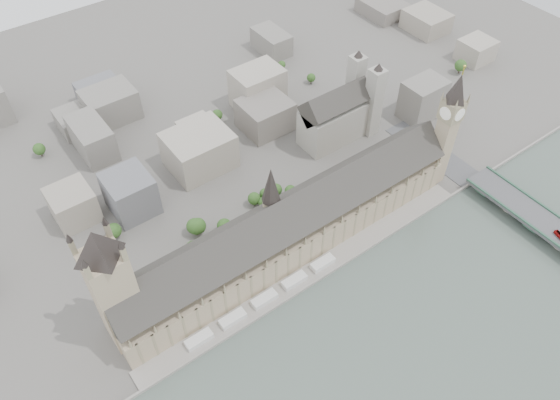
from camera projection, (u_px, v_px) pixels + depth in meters
ground at (305, 267)px, 384.19m from camera, size 900.00×900.00×0.00m
embankment_wall at (319, 280)px, 374.84m from camera, size 600.00×1.50×3.00m
river_terrace at (312, 273)px, 379.33m from camera, size 270.00×15.00×2.00m
terrace_tents at (264, 299)px, 361.28m from camera, size 118.00×7.00×4.00m
palace_of_westminster at (289, 229)px, 378.42m from camera, size 265.00×40.73×55.44m
elizabeth_tower at (448, 123)px, 401.76m from camera, size 17.00×17.00×107.50m
victoria_tower at (111, 282)px, 308.92m from camera, size 30.00×30.00×100.00m
central_tower at (271, 195)px, 352.10m from camera, size 13.00×13.00×48.00m
westminster_bridge at (554, 234)px, 397.63m from camera, size 25.00×325.00×10.25m
westminster_abbey at (340, 113)px, 462.84m from camera, size 68.00×36.00×64.00m
city_skyline_inland at (143, 81)px, 505.08m from camera, size 720.00×360.00×38.00m
park_trees at (246, 215)px, 407.68m from camera, size 110.00×30.00×15.00m
car_approach at (437, 139)px, 460.87m from camera, size 3.23×5.49×1.49m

